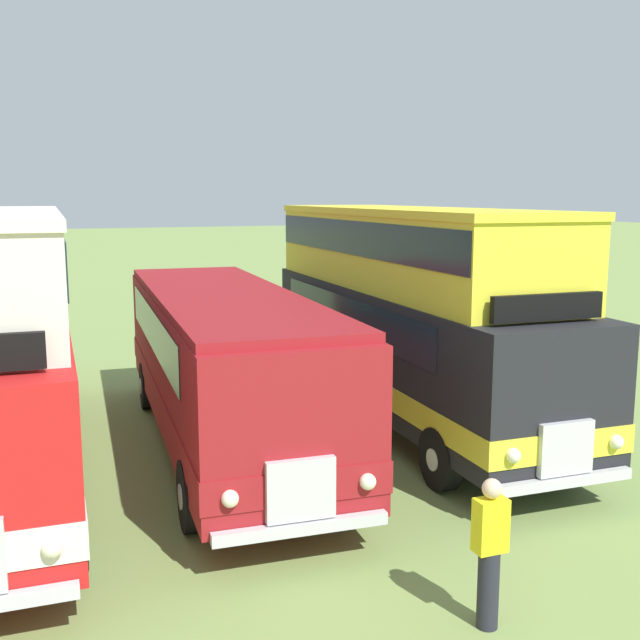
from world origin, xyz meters
The scene contains 3 objects.
bus_fourth_in_row centered at (4.00, 0.18, 1.75)m, with size 3.13×10.31×2.99m.
bus_fifth_in_row centered at (8.00, 0.39, 2.47)m, with size 2.85×10.37×4.49m.
marshal_person centered at (5.21, -6.84, 0.89)m, with size 0.36×0.24×1.73m.
Camera 1 is at (0.65, -13.40, 4.75)m, focal length 42.53 mm.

